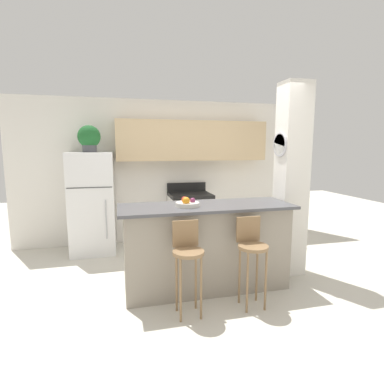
# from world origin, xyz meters

# --- Properties ---
(ground_plane) EXTENTS (14.00, 14.00, 0.00)m
(ground_plane) POSITION_xyz_m (0.00, 0.00, 0.00)
(ground_plane) COLOR beige
(wall_back) EXTENTS (5.60, 0.38, 2.55)m
(wall_back) POSITION_xyz_m (0.13, 2.00, 1.51)
(wall_back) COLOR white
(wall_back) RESTS_ON ground_plane
(pillar_right) EXTENTS (0.38, 0.32, 2.55)m
(pillar_right) POSITION_xyz_m (1.23, 0.18, 1.28)
(pillar_right) COLOR white
(pillar_right) RESTS_ON ground_plane
(counter_bar) EXTENTS (2.07, 0.72, 1.04)m
(counter_bar) POSITION_xyz_m (0.00, 0.00, 0.52)
(counter_bar) COLOR gray
(counter_bar) RESTS_ON ground_plane
(refrigerator) EXTENTS (0.70, 0.69, 1.64)m
(refrigerator) POSITION_xyz_m (-1.44, 1.69, 0.82)
(refrigerator) COLOR white
(refrigerator) RESTS_ON ground_plane
(stove_range) EXTENTS (0.73, 0.63, 1.07)m
(stove_range) POSITION_xyz_m (0.21, 1.72, 0.46)
(stove_range) COLOR white
(stove_range) RESTS_ON ground_plane
(bar_stool_left) EXTENTS (0.32, 0.32, 0.97)m
(bar_stool_left) POSITION_xyz_m (-0.35, -0.52, 0.64)
(bar_stool_left) COLOR olive
(bar_stool_left) RESTS_ON ground_plane
(bar_stool_right) EXTENTS (0.32, 0.32, 0.97)m
(bar_stool_right) POSITION_xyz_m (0.35, -0.52, 0.64)
(bar_stool_right) COLOR olive
(bar_stool_right) RESTS_ON ground_plane
(potted_plant_on_fridge) EXTENTS (0.35, 0.35, 0.42)m
(potted_plant_on_fridge) POSITION_xyz_m (-1.44, 1.69, 1.87)
(potted_plant_on_fridge) COLOR #4C4C51
(potted_plant_on_fridge) RESTS_ON refrigerator
(fruit_bowl) EXTENTS (0.27, 0.27, 0.12)m
(fruit_bowl) POSITION_xyz_m (-0.25, -0.05, 1.08)
(fruit_bowl) COLOR silver
(fruit_bowl) RESTS_ON counter_bar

